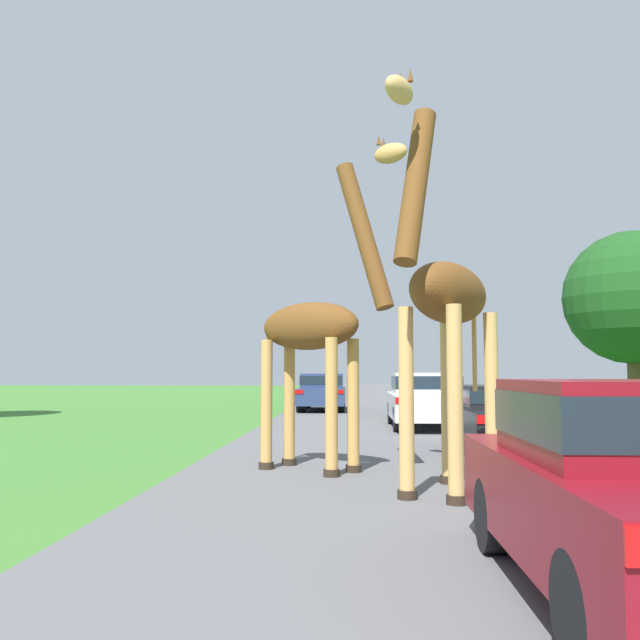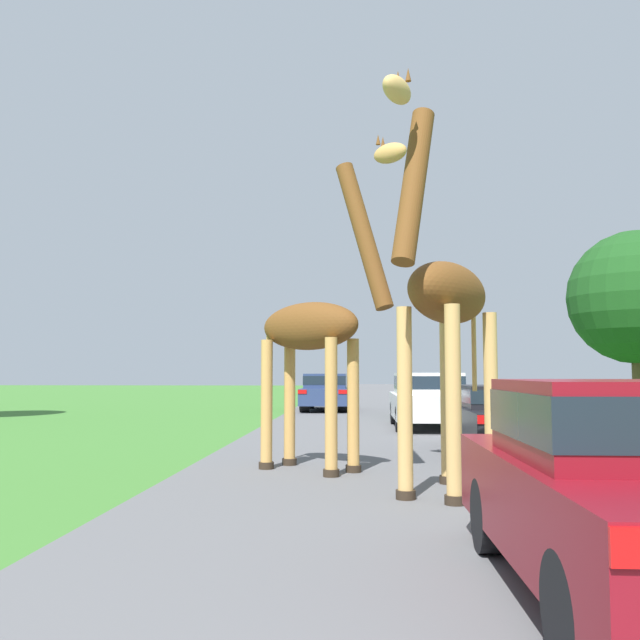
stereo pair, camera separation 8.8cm
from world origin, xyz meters
The scene contains 8 objects.
road centered at (0.00, 30.00, 0.00)m, with size 7.31×120.00×0.00m.
giraffe_near_road centered at (-1.50, 10.26, 2.23)m, with size 2.53×1.96×5.13m.
giraffe_companion centered at (0.27, 8.34, 2.43)m, with size 1.77×2.63×5.11m.
car_queue_right centered at (2.04, 12.93, 0.70)m, with size 1.92×4.23×1.30m.
car_queue_left centered at (1.45, 23.65, 0.73)m, with size 1.74×3.93×1.38m.
car_far_ahead centered at (1.10, 18.81, 0.82)m, with size 1.98×4.56×1.54m.
car_verge_right centered at (-2.21, 27.39, 0.79)m, with size 1.87×4.57×1.50m.
tree_centre_back centered at (11.08, 29.13, 4.76)m, with size 5.74×5.74×7.65m.
Camera 2 is at (-0.85, -0.45, 1.55)m, focal length 38.00 mm.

